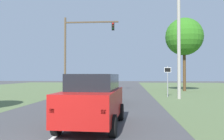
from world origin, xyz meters
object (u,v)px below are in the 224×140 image
object	(u,v)px
keep_moving_sign	(168,77)
utility_pole_right	(179,46)
oak_tree_right	(184,37)
pickup_truck_lead	(101,90)
traffic_light	(77,44)
red_suv_near	(94,99)

from	to	relation	value
keep_moving_sign	utility_pole_right	xyz separation A→B (m)	(0.71, -1.43, 2.62)
oak_tree_right	pickup_truck_lead	bearing A→B (deg)	-122.42
traffic_light	oak_tree_right	size ratio (longest dim) A/B	0.98
red_suv_near	utility_pole_right	xyz separation A→B (m)	(5.39, 11.03, 3.33)
pickup_truck_lead	utility_pole_right	distance (m)	7.92
red_suv_near	traffic_light	world-z (taller)	traffic_light
oak_tree_right	utility_pole_right	bearing A→B (deg)	-104.69
oak_tree_right	red_suv_near	bearing A→B (deg)	-110.92
keep_moving_sign	utility_pole_right	size ratio (longest dim) A/B	0.32
red_suv_near	keep_moving_sign	distance (m)	13.33
keep_moving_sign	utility_pole_right	distance (m)	3.07
pickup_truck_lead	keep_moving_sign	world-z (taller)	keep_moving_sign
pickup_truck_lead	oak_tree_right	distance (m)	17.05
pickup_truck_lead	keep_moving_sign	size ratio (longest dim) A/B	1.87
traffic_light	oak_tree_right	xyz separation A→B (m)	(12.87, 2.01, 0.98)
keep_moving_sign	utility_pole_right	bearing A→B (deg)	-63.44
traffic_light	utility_pole_right	bearing A→B (deg)	-37.01
red_suv_near	traffic_light	size ratio (longest dim) A/B	0.53
pickup_truck_lead	traffic_light	xyz separation A→B (m)	(-4.26, 11.55, 4.72)
traffic_light	keep_moving_sign	distance (m)	12.15
traffic_light	utility_pole_right	world-z (taller)	traffic_light
pickup_truck_lead	utility_pole_right	size ratio (longest dim) A/B	0.59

